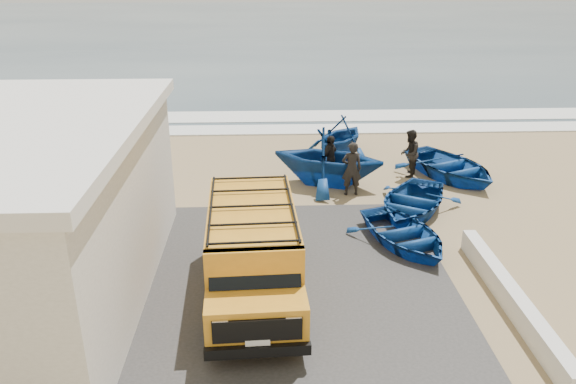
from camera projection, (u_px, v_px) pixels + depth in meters
name	position (u px, v px, depth m)	size (l,w,h in m)	color
ground	(290.00, 251.00, 15.62)	(160.00, 160.00, 0.00)	#9E845B
slab	(211.00, 291.00, 13.69)	(12.00, 10.00, 0.05)	#3D3B38
ocean	(270.00, 28.00, 67.32)	(180.00, 88.00, 0.01)	#385166
surf_line	(279.00, 130.00, 26.69)	(180.00, 1.60, 0.06)	white
surf_wash	(278.00, 116.00, 29.00)	(180.00, 2.20, 0.04)	white
parapet	(512.00, 299.00, 12.93)	(0.35, 6.00, 0.55)	silver
van	(253.00, 250.00, 13.14)	(2.33, 5.36, 2.26)	orange
boat_near_left	(404.00, 234.00, 15.79)	(2.49, 3.48, 0.72)	navy
boat_near_right	(412.00, 201.00, 17.86)	(2.68, 3.76, 0.78)	navy
boat_mid_left	(328.00, 157.00, 19.87)	(3.41, 3.95, 2.08)	navy
boat_mid_right	(450.00, 166.00, 20.78)	(3.00, 4.19, 0.87)	navy
boat_far_left	(340.00, 136.00, 22.97)	(2.72, 3.15, 1.66)	navy
fisherman_front	(352.00, 169.00, 19.02)	(0.69, 0.45, 1.89)	black
fisherman_middle	(409.00, 153.00, 20.72)	(0.86, 0.67, 1.77)	black
fisherman_back	(330.00, 159.00, 20.20)	(1.02, 0.42, 1.74)	black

